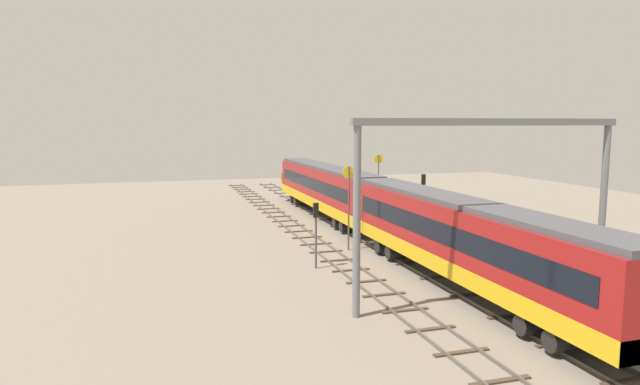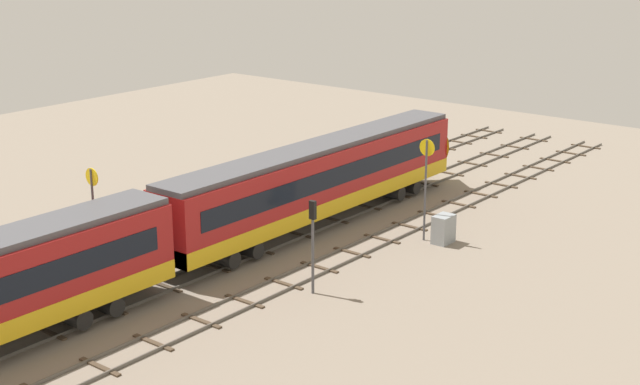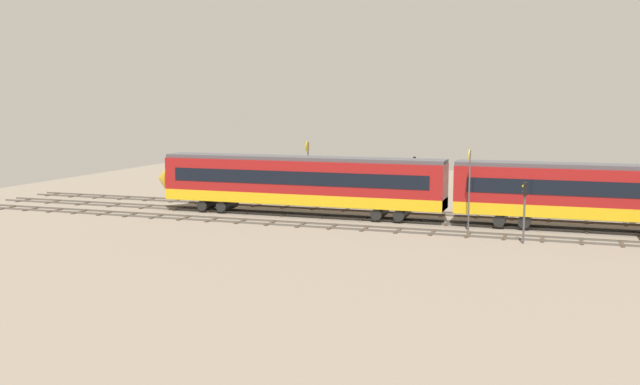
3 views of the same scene
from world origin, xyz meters
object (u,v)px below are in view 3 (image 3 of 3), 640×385
at_px(signal_light_trackside_departure, 524,203).
at_px(speed_sign_mid_trackside, 308,164).
at_px(train, 443,190).
at_px(signal_light_trackside_approach, 414,175).
at_px(speed_sign_near_foreground, 469,179).
at_px(relay_cabinet, 309,194).

bearing_deg(signal_light_trackside_departure, speed_sign_mid_trackside, -32.33).
distance_m(train, signal_light_trackside_approach, 7.18).
height_order(train, speed_sign_near_foreground, speed_sign_near_foreground).
bearing_deg(relay_cabinet, speed_sign_mid_trackside, 103.64).
bearing_deg(train, relay_cabinet, -28.31).
xyz_separation_m(speed_sign_near_foreground, signal_light_trackside_approach, (5.85, -8.90, -0.76)).
distance_m(speed_sign_mid_trackside, signal_light_trackside_departure, 23.53).
relative_size(speed_sign_near_foreground, speed_sign_mid_trackside, 1.03).
bearing_deg(signal_light_trackside_approach, signal_light_trackside_departure, 128.45).
relative_size(train, signal_light_trackside_approach, 10.77).
xyz_separation_m(train, speed_sign_mid_trackside, (13.44, -6.28, 1.12)).
height_order(speed_sign_mid_trackside, signal_light_trackside_departure, speed_sign_mid_trackside).
height_order(speed_sign_near_foreground, signal_light_trackside_approach, speed_sign_near_foreground).
xyz_separation_m(train, relay_cabinet, (13.70, -7.38, -1.85)).
height_order(signal_light_trackside_approach, signal_light_trackside_departure, signal_light_trackside_approach).
distance_m(train, speed_sign_near_foreground, 3.72).
bearing_deg(train, speed_sign_near_foreground, 131.24).
distance_m(speed_sign_mid_trackside, signal_light_trackside_approach, 9.94).
bearing_deg(train, speed_sign_mid_trackside, -25.06).
xyz_separation_m(signal_light_trackside_departure, relay_cabinet, (20.13, -13.67, -1.92)).
relative_size(speed_sign_mid_trackside, signal_light_trackside_approach, 1.25).
bearing_deg(speed_sign_mid_trackside, signal_light_trackside_departure, 147.67).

